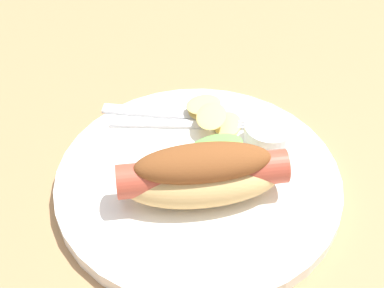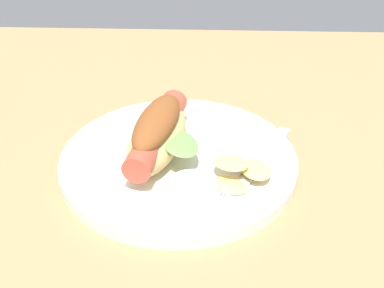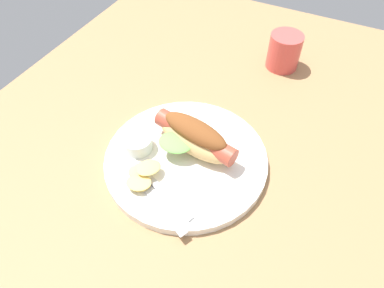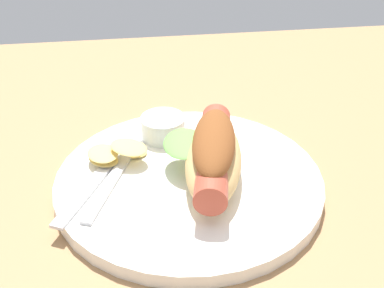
{
  "view_description": "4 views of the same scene",
  "coord_description": "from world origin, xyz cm",
  "px_view_note": "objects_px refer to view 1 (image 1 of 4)",
  "views": [
    {
      "loc": [
        34.25,
        -14.32,
        43.21
      ],
      "look_at": [
        -4.2,
        -0.6,
        4.71
      ],
      "focal_mm": 52.82,
      "sensor_mm": 36.0,
      "label": 1
    },
    {
      "loc": [
        -6.24,
        55.96,
        40.99
      ],
      "look_at": [
        -4.25,
        0.77,
        4.4
      ],
      "focal_mm": 52.9,
      "sensor_mm": 36.0,
      "label": 2
    },
    {
      "loc": [
        -37.29,
        -18.87,
        50.1
      ],
      "look_at": [
        -2.81,
        -1.83,
        5.97
      ],
      "focal_mm": 32.85,
      "sensor_mm": 36.0,
      "label": 3
    },
    {
      "loc": [
        -8.5,
        -46.76,
        35.85
      ],
      "look_at": [
        -2.04,
        0.75,
        5.02
      ],
      "focal_mm": 49.85,
      "sensor_mm": 36.0,
      "label": 4
    }
  ],
  "objects_px": {
    "fork": "(177,124)",
    "chips_pile": "(211,114)",
    "hot_dog": "(203,173)",
    "knife": "(166,113)",
    "plate": "(198,182)",
    "sauce_ramekin": "(269,135)"
  },
  "relations": [
    {
      "from": "fork",
      "to": "chips_pile",
      "type": "bearing_deg",
      "value": 12.71
    },
    {
      "from": "hot_dog",
      "to": "chips_pile",
      "type": "height_order",
      "value": "hot_dog"
    },
    {
      "from": "knife",
      "to": "plate",
      "type": "bearing_deg",
      "value": -62.72
    },
    {
      "from": "hot_dog",
      "to": "sauce_ramekin",
      "type": "distance_m",
      "value": 0.1
    },
    {
      "from": "sauce_ramekin",
      "to": "knife",
      "type": "height_order",
      "value": "sauce_ramekin"
    },
    {
      "from": "chips_pile",
      "to": "sauce_ramekin",
      "type": "bearing_deg",
      "value": 37.91
    },
    {
      "from": "sauce_ramekin",
      "to": "knife",
      "type": "bearing_deg",
      "value": -133.54
    },
    {
      "from": "sauce_ramekin",
      "to": "chips_pile",
      "type": "bearing_deg",
      "value": -142.09
    },
    {
      "from": "plate",
      "to": "hot_dog",
      "type": "xyz_separation_m",
      "value": [
        0.02,
        -0.0,
        0.04
      ]
    },
    {
      "from": "sauce_ramekin",
      "to": "chips_pile",
      "type": "relative_size",
      "value": 0.67
    },
    {
      "from": "plate",
      "to": "chips_pile",
      "type": "relative_size",
      "value": 3.68
    },
    {
      "from": "hot_dog",
      "to": "knife",
      "type": "distance_m",
      "value": 0.13
    },
    {
      "from": "plate",
      "to": "sauce_ramekin",
      "type": "height_order",
      "value": "sauce_ramekin"
    },
    {
      "from": "fork",
      "to": "knife",
      "type": "xyz_separation_m",
      "value": [
        -0.02,
        -0.01,
        -0.0
      ]
    },
    {
      "from": "plate",
      "to": "chips_pile",
      "type": "bearing_deg",
      "value": 150.33
    },
    {
      "from": "hot_dog",
      "to": "chips_pile",
      "type": "xyz_separation_m",
      "value": [
        -0.1,
        0.05,
        -0.02
      ]
    },
    {
      "from": "hot_dog",
      "to": "fork",
      "type": "height_order",
      "value": "hot_dog"
    },
    {
      "from": "plate",
      "to": "sauce_ramekin",
      "type": "bearing_deg",
      "value": 102.97
    },
    {
      "from": "sauce_ramekin",
      "to": "chips_pile",
      "type": "xyz_separation_m",
      "value": [
        -0.06,
        -0.04,
        -0.0
      ]
    },
    {
      "from": "fork",
      "to": "chips_pile",
      "type": "distance_m",
      "value": 0.04
    },
    {
      "from": "hot_dog",
      "to": "knife",
      "type": "relative_size",
      "value": 1.12
    },
    {
      "from": "fork",
      "to": "chips_pile",
      "type": "height_order",
      "value": "chips_pile"
    }
  ]
}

